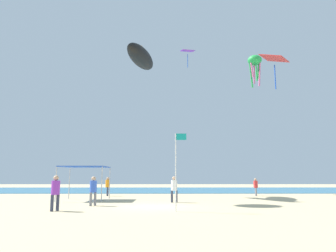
{
  "coord_description": "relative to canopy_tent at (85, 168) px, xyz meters",
  "views": [
    {
      "loc": [
        0.74,
        -19.96,
        1.82
      ],
      "look_at": [
        1.03,
        11.11,
        6.69
      ],
      "focal_mm": 34.36,
      "sensor_mm": 36.0,
      "label": 1
    }
  ],
  "objects": [
    {
      "name": "ground",
      "position": [
        5.5,
        -5.33,
        -2.52
      ],
      "size": [
        110.0,
        110.0,
        0.1
      ],
      "primitive_type": "cube",
      "color": "#D1BA8C"
    },
    {
      "name": "ocean_strip",
      "position": [
        5.5,
        18.58,
        -2.45
      ],
      "size": [
        110.0,
        18.59,
        0.03
      ],
      "primitive_type": "cube",
      "color": "teal",
      "rests_on": "ground"
    },
    {
      "name": "canopy_tent",
      "position": [
        0.0,
        0.0,
        0.0
      ],
      "size": [
        3.39,
        3.39,
        2.58
      ],
      "color": "#B2B2B7",
      "rests_on": "ground"
    },
    {
      "name": "person_near_tent",
      "position": [
        14.81,
        5.45,
        -1.5
      ],
      "size": [
        0.39,
        0.44,
        1.65
      ],
      "rotation": [
        0.0,
        0.0,
        4.56
      ],
      "color": "slate",
      "rests_on": "ground"
    },
    {
      "name": "person_leftmost",
      "position": [
        0.39,
        -7.8,
        -1.37
      ],
      "size": [
        0.45,
        0.45,
        1.87
      ],
      "rotation": [
        0.0,
        0.0,
        0.88
      ],
      "color": "#33384C",
      "rests_on": "ground"
    },
    {
      "name": "person_central",
      "position": [
        0.85,
        5.41,
        -1.44
      ],
      "size": [
        0.42,
        0.47,
        1.75
      ],
      "rotation": [
        0.0,
        0.0,
        4.82
      ],
      "color": "#33384C",
      "rests_on": "ground"
    },
    {
      "name": "person_rightmost",
      "position": [
        6.88,
        -2.12,
        -1.4
      ],
      "size": [
        0.48,
        0.43,
        1.82
      ],
      "rotation": [
        0.0,
        0.0,
        3.28
      ],
      "color": "#33384C",
      "rests_on": "ground"
    },
    {
      "name": "person_far_shore",
      "position": [
        1.73,
        -4.72,
        -1.4
      ],
      "size": [
        0.43,
        0.43,
        1.82
      ],
      "rotation": [
        0.0,
        0.0,
        0.82
      ],
      "color": "slate",
      "rests_on": "ground"
    },
    {
      "name": "banner_flag",
      "position": [
        6.87,
        -8.11,
        -0.03
      ],
      "size": [
        0.61,
        0.06,
        4.11
      ],
      "color": "silver",
      "rests_on": "ground"
    },
    {
      "name": "kite_diamond_purple",
      "position": [
        8.94,
        11.6,
        14.25
      ],
      "size": [
        1.8,
        1.77,
        2.31
      ],
      "rotation": [
        0.0,
        0.0,
        3.32
      ],
      "color": "purple"
    },
    {
      "name": "kite_inflatable_black",
      "position": [
        3.81,
        5.21,
        11.09
      ],
      "size": [
        3.66,
        6.38,
        2.47
      ],
      "rotation": [
        0.0,
        0.0,
        1.31
      ],
      "color": "black"
    },
    {
      "name": "kite_octopus_green",
      "position": [
        18.14,
        15.37,
        14.37
      ],
      "size": [
        2.47,
        2.47,
        4.31
      ],
      "rotation": [
        0.0,
        0.0,
        0.5
      ],
      "color": "green"
    },
    {
      "name": "kite_diamond_red",
      "position": [
        18.62,
        9.42,
        12.41
      ],
      "size": [
        3.68,
        3.69,
        4.03
      ],
      "rotation": [
        0.0,
        0.0,
        0.88
      ],
      "color": "red"
    }
  ]
}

